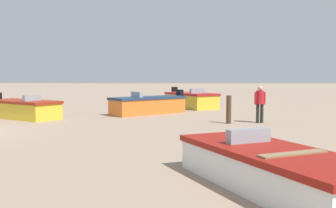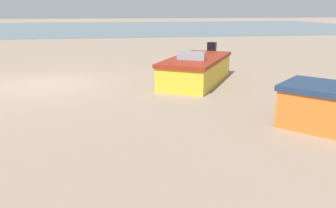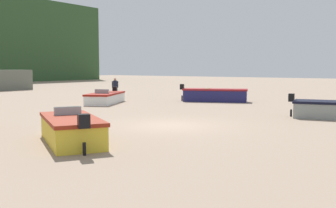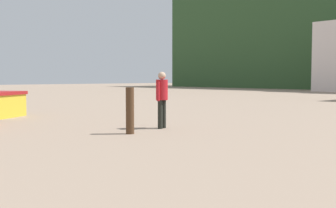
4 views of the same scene
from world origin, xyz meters
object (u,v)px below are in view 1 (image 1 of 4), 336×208
object	(u,v)px
boat_yellow_4	(191,100)
boat_white_5	(273,168)
boat_yellow_3	(23,109)
boat_orange_1	(148,105)
mooring_post_near_water	(229,109)
beach_walker_foreground	(260,101)

from	to	relation	value
boat_yellow_4	boat_white_5	size ratio (longest dim) A/B	0.86
boat_yellow_3	boat_white_5	world-z (taller)	boat_yellow_3
boat_yellow_3	boat_yellow_4	xyz separation A→B (m)	(-6.28, 8.07, 0.04)
boat_orange_1	boat_white_5	world-z (taller)	boat_orange_1
boat_yellow_3	boat_yellow_4	size ratio (longest dim) A/B	1.04
mooring_post_near_water	beach_walker_foreground	size ratio (longest dim) A/B	0.74
boat_white_5	beach_walker_foreground	bearing A→B (deg)	54.38
boat_yellow_4	mooring_post_near_water	distance (m)	7.93
mooring_post_near_water	beach_walker_foreground	xyz separation A→B (m)	(-0.30, 1.37, 0.35)
beach_walker_foreground	mooring_post_near_water	bearing A→B (deg)	-7.12
boat_orange_1	boat_yellow_3	distance (m)	6.23
boat_orange_1	boat_white_5	bearing A→B (deg)	153.19
boat_white_5	beach_walker_foreground	size ratio (longest dim) A/B	2.88
boat_orange_1	boat_yellow_3	xyz separation A→B (m)	(2.38, -5.76, -0.03)
boat_yellow_4	mooring_post_near_water	size ratio (longest dim) A/B	3.32
boat_orange_1	boat_yellow_4	xyz separation A→B (m)	(-3.90, 2.31, 0.02)
boat_yellow_4	beach_walker_foreground	bearing A→B (deg)	76.64
boat_yellow_4	boat_orange_1	bearing A→B (deg)	24.70
boat_white_5	mooring_post_near_water	distance (m)	9.66
boat_orange_1	boat_white_5	size ratio (longest dim) A/B	0.87
boat_orange_1	beach_walker_foreground	distance (m)	6.35
boat_yellow_4	boat_white_5	world-z (taller)	boat_yellow_4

